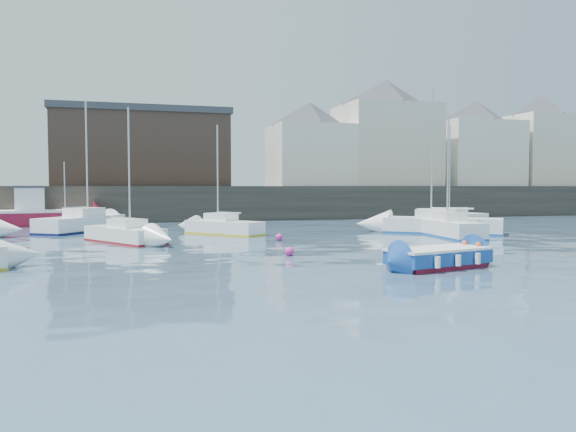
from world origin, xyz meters
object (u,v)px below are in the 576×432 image
object	(u,v)px
sailboat_b	(125,234)
sailboat_d	(442,225)
sailboat_f	(224,227)
sailboat_h	(82,223)
fishing_boat	(42,213)
sailboat_g	(454,218)
buoy_mid	(430,262)
blue_dinghy	(439,257)
buoy_far	(279,240)
sailboat_c	(451,228)
buoy_near	(289,256)

from	to	relation	value
sailboat_b	sailboat_d	xyz separation A→B (m)	(19.20, 0.40, 0.10)
sailboat_f	sailboat_h	xyz separation A→B (m)	(-8.59, 4.82, 0.09)
fishing_boat	sailboat_g	bearing A→B (deg)	-12.35
buoy_mid	blue_dinghy	bearing A→B (deg)	-110.56
sailboat_h	buoy_mid	bearing A→B (deg)	-54.16
sailboat_g	buoy_far	size ratio (longest dim) A/B	19.62
blue_dinghy	buoy_far	world-z (taller)	blue_dinghy
buoy_mid	sailboat_b	bearing A→B (deg)	135.47
buoy_mid	sailboat_g	bearing A→B (deg)	55.11
fishing_boat	sailboat_f	world-z (taller)	sailboat_f
sailboat_c	sailboat_f	size ratio (longest dim) A/B	1.06
fishing_boat	blue_dinghy	bearing A→B (deg)	-59.02
sailboat_g	buoy_far	xyz separation A→B (m)	(-17.08, -9.54, -0.44)
sailboat_c	buoy_far	world-z (taller)	sailboat_c
sailboat_f	sailboat_g	bearing A→B (deg)	14.07
sailboat_h	buoy_far	world-z (taller)	sailboat_h
sailboat_g	buoy_mid	bearing A→B (deg)	-124.89
sailboat_d	buoy_far	size ratio (longest dim) A/B	23.24
sailboat_h	buoy_mid	world-z (taller)	sailboat_h
sailboat_c	sailboat_h	world-z (taller)	sailboat_h
sailboat_f	sailboat_h	bearing A→B (deg)	150.72
buoy_far	sailboat_b	bearing A→B (deg)	171.96
sailboat_b	buoy_near	xyz separation A→B (m)	(6.73, -7.88, -0.46)
blue_dinghy	buoy_near	distance (m)	6.52
sailboat_d	sailboat_g	world-z (taller)	sailboat_d
sailboat_d	buoy_near	distance (m)	14.98
sailboat_c	buoy_far	distance (m)	10.15
sailboat_h	buoy_near	world-z (taller)	sailboat_h
fishing_boat	sailboat_g	distance (m)	31.94
sailboat_d	buoy_far	world-z (taller)	sailboat_d
sailboat_f	sailboat_d	bearing A→B (deg)	-13.27
sailboat_g	buoy_far	distance (m)	19.57
blue_dinghy	buoy_mid	bearing A→B (deg)	69.44
sailboat_b	buoy_mid	size ratio (longest dim) A/B	17.45
buoy_near	sailboat_c	bearing A→B (deg)	26.47
sailboat_f	fishing_boat	bearing A→B (deg)	135.44
buoy_far	sailboat_c	bearing A→B (deg)	-5.73
blue_dinghy	buoy_mid	xyz separation A→B (m)	(0.59, 1.58, -0.41)
blue_dinghy	sailboat_f	world-z (taller)	sailboat_f
sailboat_g	buoy_near	distance (m)	24.63
blue_dinghy	sailboat_f	size ratio (longest dim) A/B	0.62
sailboat_d	sailboat_f	world-z (taller)	sailboat_d
buoy_near	buoy_far	distance (m)	6.88
sailboat_g	sailboat_b	bearing A→B (deg)	-161.58
buoy_far	sailboat_h	bearing A→B (deg)	138.75
sailboat_c	sailboat_g	xyz separation A→B (m)	(7.00, 10.55, -0.11)
sailboat_b	sailboat_c	world-z (taller)	sailboat_c
sailboat_b	sailboat_h	world-z (taller)	sailboat_h
blue_dinghy	sailboat_c	xyz separation A→B (m)	(7.33, 10.72, 0.13)
blue_dinghy	sailboat_h	bearing A→B (deg)	122.64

